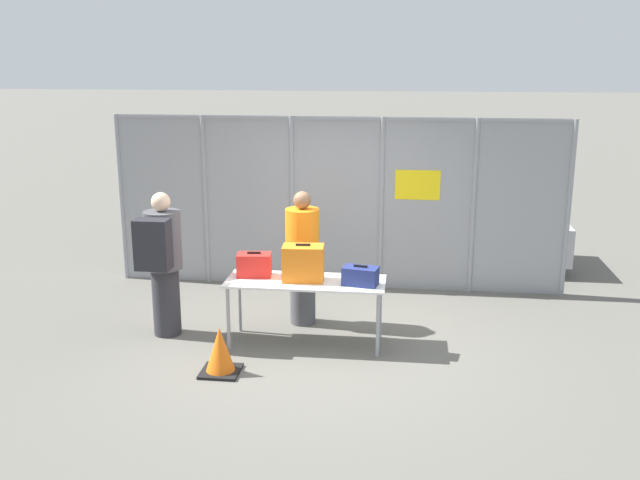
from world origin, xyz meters
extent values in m
plane|color=#605E56|center=(0.00, 0.00, 0.00)|extent=(120.00, 120.00, 0.00)
cylinder|color=gray|center=(-3.07, 2.14, 1.18)|extent=(0.07, 0.07, 2.36)
cylinder|color=gray|center=(-1.84, 2.14, 1.18)|extent=(0.07, 0.07, 2.36)
cylinder|color=gray|center=(-0.61, 2.14, 1.18)|extent=(0.07, 0.07, 2.36)
cylinder|color=gray|center=(0.61, 2.14, 1.18)|extent=(0.07, 0.07, 2.36)
cylinder|color=gray|center=(1.84, 2.14, 1.18)|extent=(0.07, 0.07, 2.36)
cylinder|color=gray|center=(3.07, 2.14, 1.18)|extent=(0.07, 0.07, 2.36)
cube|color=gray|center=(0.00, 2.14, 1.18)|extent=(6.14, 0.01, 2.36)
cube|color=gray|center=(0.00, 2.14, 2.33)|extent=(6.14, 0.04, 0.04)
cube|color=yellow|center=(1.09, 2.13, 1.46)|extent=(0.60, 0.01, 0.40)
cube|color=silver|center=(-0.12, 0.04, 0.73)|extent=(1.75, 0.65, 0.02)
cylinder|color=#99999E|center=(-0.94, -0.23, 0.36)|extent=(0.04, 0.04, 0.72)
cylinder|color=#99999E|center=(0.70, -0.23, 0.36)|extent=(0.04, 0.04, 0.72)
cylinder|color=#99999E|center=(-0.94, 0.30, 0.36)|extent=(0.04, 0.04, 0.72)
cylinder|color=#99999E|center=(0.70, 0.30, 0.36)|extent=(0.04, 0.04, 0.72)
cube|color=red|center=(-0.72, 0.13, 0.87)|extent=(0.40, 0.28, 0.26)
cube|color=black|center=(-0.72, 0.13, 1.01)|extent=(0.15, 0.04, 0.02)
cube|color=orange|center=(-0.15, 0.04, 0.94)|extent=(0.47, 0.31, 0.39)
cube|color=black|center=(-0.15, 0.04, 1.15)|extent=(0.16, 0.03, 0.02)
cube|color=navy|center=(0.49, -0.05, 0.84)|extent=(0.41, 0.29, 0.20)
cube|color=black|center=(0.49, -0.05, 0.95)|extent=(0.15, 0.05, 0.02)
cylinder|color=#2D2D33|center=(-1.76, 0.12, 0.40)|extent=(0.31, 0.31, 0.80)
cylinder|color=#4C4C51|center=(-1.76, 0.12, 1.13)|extent=(0.41, 0.41, 0.66)
sphere|color=beige|center=(-1.76, 0.12, 1.57)|extent=(0.22, 0.22, 0.22)
cube|color=#232328|center=(-1.76, -0.20, 1.16)|extent=(0.37, 0.23, 0.56)
cylinder|color=#4C4C51|center=(-0.25, 0.67, 0.38)|extent=(0.30, 0.30, 0.77)
cylinder|color=orange|center=(-0.25, 0.67, 1.09)|extent=(0.40, 0.40, 0.64)
sphere|color=brown|center=(-0.25, 0.67, 1.51)|extent=(0.21, 0.21, 0.21)
cube|color=#B2B2B7|center=(1.94, 3.51, 0.45)|extent=(2.82, 1.43, 0.56)
sphere|color=black|center=(1.44, 2.74, 0.31)|extent=(0.61, 0.61, 0.61)
sphere|color=black|center=(1.44, 4.29, 0.31)|extent=(0.61, 0.61, 0.61)
cylinder|color=#59595B|center=(0.03, 3.51, 0.22)|extent=(0.99, 0.06, 0.06)
cube|color=black|center=(-0.87, -0.84, 0.01)|extent=(0.39, 0.39, 0.03)
cone|color=orange|center=(-0.87, -0.84, 0.25)|extent=(0.31, 0.31, 0.49)
camera|label=1|loc=(0.97, -7.37, 3.14)|focal=40.00mm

